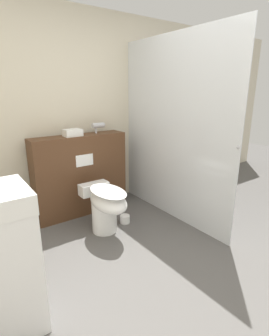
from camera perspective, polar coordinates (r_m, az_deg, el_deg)
The scene contains 8 objects.
ground_plane at distance 2.42m, azimuth 10.05°, elevation -23.11°, with size 12.00×12.00×0.00m, color #565451.
wall_back at distance 3.49m, azimuth -12.41°, elevation 11.47°, with size 8.00×0.06×2.50m.
partition_panel at distance 3.39m, azimuth -11.63°, elevation -1.48°, with size 1.18×0.28×1.01m.
shower_glass at distance 3.15m, azimuth 8.27°, elevation 7.97°, with size 0.04×1.82×2.15m.
toilet at distance 2.92m, azimuth -6.34°, elevation -8.00°, with size 0.34×0.68×0.53m.
hair_drier at distance 3.40m, azimuth -7.82°, elevation 9.13°, with size 0.19×0.07×0.13m.
folded_towel at distance 3.22m, azimuth -13.32°, elevation 7.49°, with size 0.21×0.15×0.08m.
spare_toilet_roll at distance 3.22m, azimuth -2.11°, elevation -11.03°, with size 0.12×0.12×0.09m.
Camera 1 is at (-1.38, -1.26, 1.54)m, focal length 28.00 mm.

